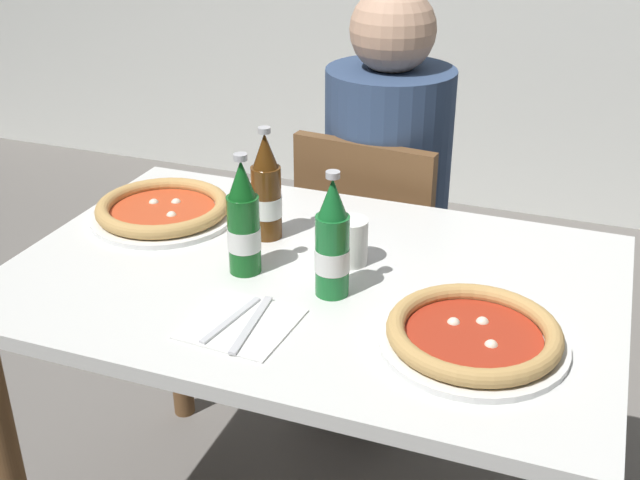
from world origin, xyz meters
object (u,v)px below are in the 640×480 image
pizza_marinara_far (473,335)px  beer_bottle_right (266,192)px  beer_bottle_center (332,244)px  paper_cup (350,241)px  beer_bottle_left (243,224)px  dining_table_main (311,322)px  diner_seated (385,217)px  pizza_margherita_near (163,210)px  napkin_with_cutlery (241,324)px  chair_behind_table (376,256)px

pizza_marinara_far → beer_bottle_right: 0.57m
beer_bottle_center → paper_cup: (-0.01, 0.13, -0.06)m
beer_bottle_left → beer_bottle_center: (0.19, -0.02, 0.00)m
dining_table_main → diner_seated: size_ratio=0.99×
beer_bottle_left → paper_cup: size_ratio=2.60×
pizza_margherita_near → napkin_with_cutlery: 0.50m
pizza_margherita_near → paper_cup: 0.47m
dining_table_main → pizza_margherita_near: (-0.41, 0.12, 0.13)m
beer_bottle_center → pizza_marinara_far: bearing=-16.1°
chair_behind_table → beer_bottle_left: size_ratio=3.44×
chair_behind_table → napkin_with_cutlery: (-0.00, -0.83, 0.27)m
diner_seated → chair_behind_table: bearing=-98.7°
diner_seated → beer_bottle_right: (-0.11, -0.54, 0.27)m
pizza_margherita_near → beer_bottle_left: size_ratio=1.33×
beer_bottle_left → napkin_with_cutlery: beer_bottle_left is taller
beer_bottle_center → beer_bottle_right: same height
dining_table_main → diner_seated: (-0.03, 0.66, -0.05)m
beer_bottle_left → paper_cup: 0.22m
beer_bottle_left → beer_bottle_center: 0.19m
dining_table_main → pizza_marinara_far: bearing=-22.0°
diner_seated → pizza_marinara_far: 0.91m
pizza_margherita_near → paper_cup: paper_cup is taller
pizza_marinara_far → paper_cup: (-0.29, 0.21, 0.03)m
diner_seated → beer_bottle_center: 0.77m
pizza_margherita_near → beer_bottle_left: beer_bottle_left is taller
dining_table_main → beer_bottle_left: (-0.13, -0.04, 0.22)m
dining_table_main → beer_bottle_center: bearing=-42.2°
beer_bottle_right → diner_seated: bearing=78.0°
beer_bottle_center → beer_bottle_right: bearing=139.8°
chair_behind_table → beer_bottle_left: (-0.08, -0.65, 0.37)m
pizza_margherita_near → pizza_marinara_far: same height
diner_seated → beer_bottle_center: bearing=-82.1°
pizza_margherita_near → beer_bottle_left: bearing=-29.7°
pizza_margherita_near → pizza_marinara_far: size_ratio=1.02×
beer_bottle_left → napkin_with_cutlery: (0.08, -0.19, -0.10)m
paper_cup → pizza_marinara_far: bearing=-35.9°
diner_seated → beer_bottle_right: diner_seated is taller
dining_table_main → beer_bottle_right: 0.29m
dining_table_main → beer_bottle_left: size_ratio=4.86×
diner_seated → napkin_with_cutlery: 0.90m
pizza_margherita_near → beer_bottle_left: 0.34m
diner_seated → beer_bottle_center: diner_seated is taller
beer_bottle_left → napkin_with_cutlery: bearing=-66.7°
chair_behind_table → diner_seated: diner_seated is taller
beer_bottle_left → paper_cup: (0.18, 0.11, -0.06)m
dining_table_main → pizza_margherita_near: bearing=163.1°
dining_table_main → pizza_marinara_far: (0.35, -0.14, 0.13)m
chair_behind_table → beer_bottle_left: bearing=88.8°
beer_bottle_right → napkin_with_cutlery: (0.10, -0.34, -0.10)m
pizza_margherita_near → beer_bottle_center: size_ratio=1.33×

